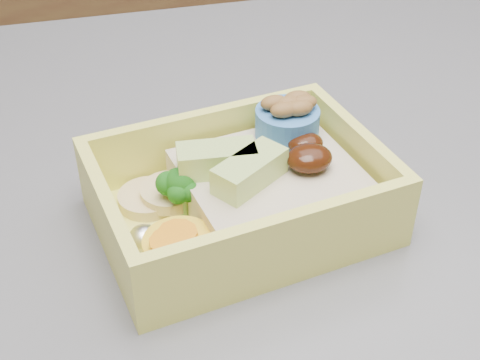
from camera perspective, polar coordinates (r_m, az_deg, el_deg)
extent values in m
cube|color=brown|center=(1.75, -11.02, 10.56)|extent=(3.20, 0.60, 0.90)
cube|color=#3E3D43|center=(0.42, 0.25, -10.66)|extent=(1.24, 0.84, 0.04)
cube|color=#EFEC62|center=(0.44, 0.00, -3.21)|extent=(0.20, 0.16, 0.01)
cube|color=#EFEC62|center=(0.47, -3.01, 3.59)|extent=(0.18, 0.04, 0.04)
cube|color=#EFEC62|center=(0.38, 3.71, -5.61)|extent=(0.18, 0.04, 0.04)
cube|color=#EFEC62|center=(0.46, 9.82, 2.12)|extent=(0.03, 0.11, 0.04)
cube|color=#EFEC62|center=(0.41, -11.16, -3.53)|extent=(0.03, 0.11, 0.04)
cube|color=tan|center=(0.44, 2.63, -0.65)|extent=(0.12, 0.12, 0.03)
ellipsoid|color=black|center=(0.43, 5.94, 1.87)|extent=(0.03, 0.03, 0.02)
ellipsoid|color=black|center=(0.45, 5.61, 3.12)|extent=(0.03, 0.02, 0.01)
cube|color=#BBDC73|center=(0.41, 0.84, 0.78)|extent=(0.05, 0.05, 0.02)
cube|color=#BBDC73|center=(0.42, -2.00, 1.79)|extent=(0.05, 0.03, 0.02)
cylinder|color=#78A759|center=(0.44, -4.97, -2.11)|extent=(0.01, 0.01, 0.02)
sphere|color=#195E15|center=(0.42, -5.09, -0.22)|extent=(0.02, 0.02, 0.02)
sphere|color=#195E15|center=(0.43, -4.26, 0.12)|extent=(0.02, 0.02, 0.02)
sphere|color=#195E15|center=(0.43, -6.19, -0.30)|extent=(0.02, 0.02, 0.02)
sphere|color=#195E15|center=(0.42, -4.37, -0.97)|extent=(0.01, 0.01, 0.01)
sphere|color=#195E15|center=(0.42, -5.31, -1.13)|extent=(0.01, 0.01, 0.01)
sphere|color=#195E15|center=(0.43, -5.48, 0.12)|extent=(0.01, 0.01, 0.01)
cylinder|color=yellow|center=(0.40, -5.12, -6.16)|extent=(0.04, 0.04, 0.02)
cylinder|color=orange|center=(0.39, -5.36, -4.61)|extent=(0.02, 0.02, 0.00)
cylinder|color=orange|center=(0.38, -6.01, -5.30)|extent=(0.02, 0.02, 0.00)
cylinder|color=tan|center=(0.45, -7.85, -1.58)|extent=(0.04, 0.04, 0.01)
cylinder|color=tan|center=(0.44, -5.95, -1.06)|extent=(0.04, 0.04, 0.01)
ellipsoid|color=silver|center=(0.46, -4.41, 0.53)|extent=(0.02, 0.02, 0.02)
ellipsoid|color=silver|center=(0.41, -8.18, -5.05)|extent=(0.02, 0.02, 0.02)
cylinder|color=#3B7BCB|center=(0.46, 4.04, 4.89)|extent=(0.04, 0.04, 0.02)
ellipsoid|color=brown|center=(0.45, 4.13, 6.51)|extent=(0.02, 0.01, 0.01)
ellipsoid|color=brown|center=(0.46, 4.90, 6.97)|extent=(0.02, 0.01, 0.01)
ellipsoid|color=brown|center=(0.45, 2.93, 6.60)|extent=(0.02, 0.01, 0.01)
ellipsoid|color=brown|center=(0.45, 5.05, 6.13)|extent=(0.02, 0.01, 0.01)
ellipsoid|color=brown|center=(0.44, 3.79, 5.99)|extent=(0.02, 0.01, 0.01)
ellipsoid|color=brown|center=(0.45, 5.43, 6.58)|extent=(0.02, 0.01, 0.01)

